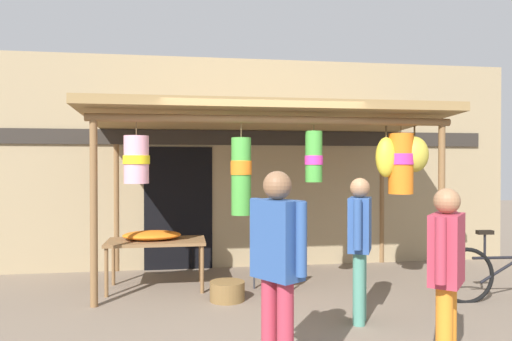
# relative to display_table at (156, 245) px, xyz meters

# --- Properties ---
(ground_plane) EXTENTS (30.00, 30.00, 0.00)m
(ground_plane) POSITION_rel_display_table_xyz_m (1.36, -0.98, -0.61)
(ground_plane) COLOR #756656
(shop_facade) EXTENTS (9.44, 0.29, 3.48)m
(shop_facade) POSITION_rel_display_table_xyz_m (1.35, 1.34, 1.13)
(shop_facade) COLOR #9E8966
(shop_facade) RESTS_ON ground_plane
(market_stall_canopy) EXTENTS (5.00, 2.46, 2.53)m
(market_stall_canopy) POSITION_rel_display_table_xyz_m (1.66, 0.09, 1.62)
(market_stall_canopy) COLOR brown
(market_stall_canopy) RESTS_ON ground_plane
(display_table) EXTENTS (1.33, 0.72, 0.67)m
(display_table) POSITION_rel_display_table_xyz_m (0.00, 0.00, 0.00)
(display_table) COLOR brown
(display_table) RESTS_ON ground_plane
(flower_heap_on_table) EXTENTS (0.80, 0.56, 0.12)m
(flower_heap_on_table) POSITION_rel_display_table_xyz_m (-0.05, 0.05, 0.13)
(flower_heap_on_table) COLOR orange
(flower_heap_on_table) RESTS_ON display_table
(folding_chair) EXTENTS (0.46, 0.46, 0.84)m
(folding_chair) POSITION_rel_display_table_xyz_m (1.55, -0.41, -0.10)
(folding_chair) COLOR #AD1E1E
(folding_chair) RESTS_ON ground_plane
(wicker_basket_by_table) EXTENTS (0.44, 0.44, 0.24)m
(wicker_basket_by_table) POSITION_rel_display_table_xyz_m (0.91, -0.70, -0.49)
(wicker_basket_by_table) COLOR brown
(wicker_basket_by_table) RESTS_ON ground_plane
(parked_bicycle) EXTENTS (1.75, 0.44, 0.92)m
(parked_bicycle) POSITION_rel_display_table_xyz_m (4.36, -1.27, -0.26)
(parked_bicycle) COLOR black
(parked_bicycle) RESTS_ON ground_plane
(vendor_in_orange) EXTENTS (0.37, 0.54, 1.57)m
(vendor_in_orange) POSITION_rel_display_table_xyz_m (2.26, -1.74, 0.31)
(vendor_in_orange) COLOR #4C8E7A
(vendor_in_orange) RESTS_ON ground_plane
(customer_foreground) EXTENTS (0.43, 0.47, 1.52)m
(customer_foreground) POSITION_rel_display_table_xyz_m (2.46, -3.12, 0.28)
(customer_foreground) COLOR orange
(customer_foreground) RESTS_ON ground_plane
(shopper_by_bananas) EXTENTS (0.40, 0.51, 1.66)m
(shopper_by_bananas) POSITION_rel_display_table_xyz_m (1.10, -3.01, 0.38)
(shopper_by_bananas) COLOR #B23347
(shopper_by_bananas) RESTS_ON ground_plane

